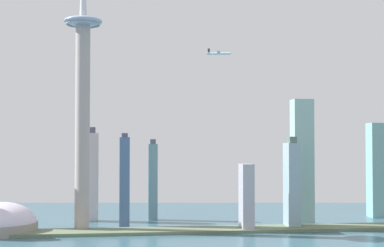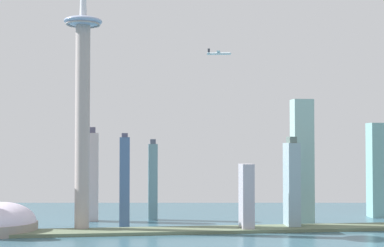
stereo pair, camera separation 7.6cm
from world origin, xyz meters
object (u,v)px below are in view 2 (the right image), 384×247
object	(u,v)px
stadium_dome	(1,224)
skyscraper_0	(246,197)
skyscraper_5	(302,162)
skyscraper_9	(153,181)
airplane	(219,53)
observation_tower	(83,88)
skyscraper_3	(125,182)
skyscraper_4	(90,176)
skyscraper_2	(292,185)
skyscraper_1	(376,170)

from	to	relation	value
stadium_dome	skyscraper_0	world-z (taller)	skyscraper_0
skyscraper_5	skyscraper_9	bearing A→B (deg)	161.35
skyscraper_9	airplane	distance (m)	197.84
observation_tower	airplane	xyz separation A→B (m)	(170.34, 20.16, 48.65)
observation_tower	skyscraper_9	distance (m)	173.00
skyscraper_0	skyscraper_9	size ratio (longest dim) A/B	0.73
skyscraper_3	skyscraper_4	size ratio (longest dim) A/B	0.93
skyscraper_2	skyscraper_4	world-z (taller)	skyscraper_4
skyscraper_4	skyscraper_3	bearing A→B (deg)	-55.37
stadium_dome	skyscraper_9	xyz separation A→B (m)	(182.90, 91.35, 42.12)
skyscraper_0	skyscraper_1	distance (m)	235.33
skyscraper_0	skyscraper_1	bearing A→B (deg)	25.67
skyscraper_1	airplane	xyz separation A→B (m)	(-236.71, -59.04, 153.41)
skyscraper_0	skyscraper_5	world-z (taller)	skyscraper_5
skyscraper_4	skyscraper_9	world-z (taller)	skyscraper_4
stadium_dome	skyscraper_5	world-z (taller)	skyscraper_5
observation_tower	skyscraper_4	distance (m)	141.02
observation_tower	skyscraper_3	distance (m)	126.89
observation_tower	skyscraper_5	xyz separation A→B (m)	(280.72, 24.15, -90.53)
observation_tower	stadium_dome	distance (m)	185.75
skyscraper_1	skyscraper_0	bearing A→B (deg)	-154.33
skyscraper_2	skyscraper_9	bearing A→B (deg)	149.03
skyscraper_3	observation_tower	bearing A→B (deg)	-157.43
skyscraper_4	skyscraper_5	size ratio (longest dim) A/B	0.78
skyscraper_1	observation_tower	bearing A→B (deg)	-168.99
skyscraper_0	skyscraper_9	bearing A→B (deg)	133.94
stadium_dome	airplane	xyz separation A→B (m)	(263.63, 22.85, 209.25)
airplane	observation_tower	bearing A→B (deg)	-162.67
skyscraper_0	skyscraper_5	distance (m)	104.60
stadium_dome	skyscraper_5	distance (m)	381.47
skyscraper_1	skyscraper_4	bearing A→B (deg)	178.87
observation_tower	skyscraper_9	world-z (taller)	observation_tower
skyscraper_9	skyscraper_0	bearing A→B (deg)	-46.06
observation_tower	skyscraper_5	bearing A→B (deg)	4.92
skyscraper_1	skyscraper_2	size ratio (longest dim) A/B	1.18
skyscraper_4	airplane	world-z (taller)	airplane
skyscraper_1	skyscraper_2	bearing A→B (deg)	-149.13
skyscraper_5	skyscraper_2	bearing A→B (deg)	-125.11
airplane	stadium_dome	bearing A→B (deg)	-164.47
observation_tower	skyscraper_5	distance (m)	295.94
skyscraper_1	skyscraper_9	bearing A→B (deg)	178.29
observation_tower	skyscraper_5	world-z (taller)	observation_tower
observation_tower	skyscraper_4	bearing A→B (deg)	86.67
skyscraper_1	skyscraper_9	size ratio (longest dim) A/B	1.21
skyscraper_2	skyscraper_5	size ratio (longest dim) A/B	0.70
skyscraper_1	skyscraper_3	bearing A→B (deg)	-170.74
skyscraper_1	skyscraper_9	xyz separation A→B (m)	(-317.44, 9.46, -13.72)
stadium_dome	airplane	size ratio (longest dim) A/B	2.74
skyscraper_2	skyscraper_3	world-z (taller)	skyscraper_3
airplane	skyscraper_9	bearing A→B (deg)	150.26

